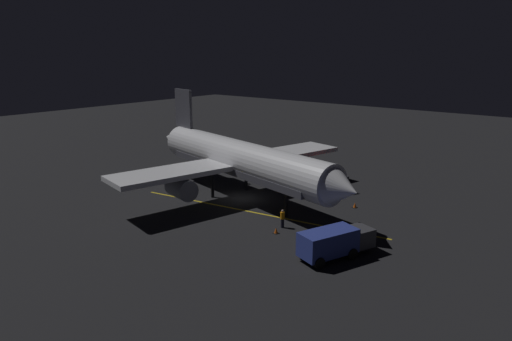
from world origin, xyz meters
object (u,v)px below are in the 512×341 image
object	(u,v)px
airliner	(239,160)
catering_truck	(325,176)
traffic_cone_under_wing	(276,231)
ground_crew_worker	(282,218)
traffic_cone_near_right	(355,205)
baggage_truck	(334,243)
traffic_cone_near_left	(312,193)

from	to	relation	value
airliner	catering_truck	size ratio (longest dim) A/B	5.18
airliner	traffic_cone_under_wing	bearing A→B (deg)	57.92
catering_truck	airliner	bearing A→B (deg)	-28.36
ground_crew_worker	traffic_cone_near_right	bearing A→B (deg)	164.51
baggage_truck	catering_truck	size ratio (longest dim) A/B	1.05
baggage_truck	traffic_cone_under_wing	distance (m)	6.69
traffic_cone_near_left	traffic_cone_under_wing	distance (m)	12.38
ground_crew_worker	traffic_cone_under_wing	size ratio (longest dim) A/B	3.16
airliner	baggage_truck	distance (m)	17.84
traffic_cone_near_right	traffic_cone_under_wing	distance (m)	11.04
ground_crew_worker	traffic_cone_near_left	size ratio (longest dim) A/B	3.16
baggage_truck	traffic_cone_near_left	world-z (taller)	baggage_truck
traffic_cone_near_left	airliner	bearing A→B (deg)	-45.06
catering_truck	traffic_cone_near_right	size ratio (longest dim) A/B	11.68
ground_crew_worker	traffic_cone_near_right	size ratio (longest dim) A/B	3.16
catering_truck	ground_crew_worker	world-z (taller)	catering_truck
ground_crew_worker	traffic_cone_near_right	world-z (taller)	ground_crew_worker
catering_truck	ground_crew_worker	xyz separation A→B (m)	(14.19, 3.93, -0.43)
traffic_cone_near_left	catering_truck	bearing A→B (deg)	-171.30
catering_truck	traffic_cone_under_wing	size ratio (longest dim) A/B	11.68
baggage_truck	ground_crew_worker	bearing A→B (deg)	-110.94
catering_truck	traffic_cone_near_left	size ratio (longest dim) A/B	11.68
traffic_cone_under_wing	ground_crew_worker	bearing A→B (deg)	-165.83
ground_crew_worker	traffic_cone_near_left	world-z (taller)	ground_crew_worker
catering_truck	traffic_cone_near_left	bearing A→B (deg)	8.70
airliner	traffic_cone_near_right	bearing A→B (deg)	112.36
catering_truck	ground_crew_worker	size ratio (longest dim) A/B	3.69
ground_crew_worker	traffic_cone_near_left	xyz separation A→B (m)	(-10.31, -3.34, -0.64)
ground_crew_worker	traffic_cone_under_wing	world-z (taller)	ground_crew_worker
airliner	baggage_truck	size ratio (longest dim) A/B	4.92
catering_truck	traffic_cone_near_left	world-z (taller)	catering_truck
traffic_cone_under_wing	baggage_truck	bearing A→B (deg)	80.10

